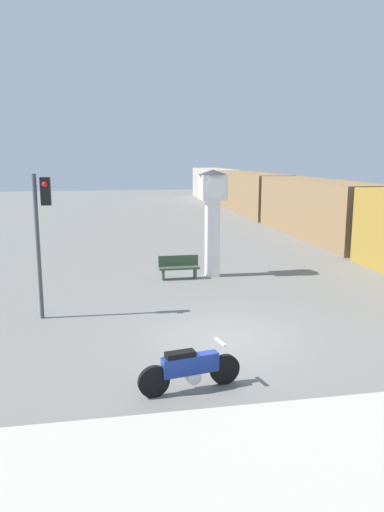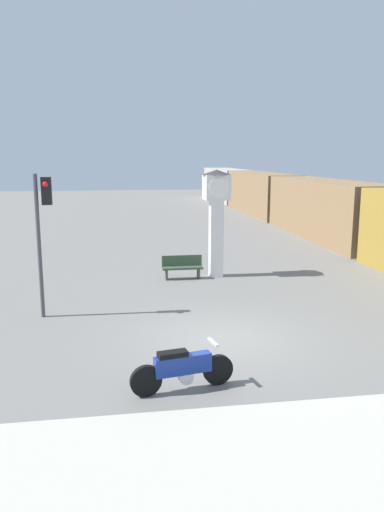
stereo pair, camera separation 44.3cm
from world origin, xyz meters
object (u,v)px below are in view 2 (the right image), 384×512
(clock_tower, at_px, (216,206))
(bench, at_px, (182,266))
(motorcycle, at_px, (183,369))
(freight_train, at_px, (288,200))
(traffic_light, at_px, (43,220))

(clock_tower, bearing_deg, bench, -172.22)
(motorcycle, distance_m, freight_train, 27.41)
(motorcycle, height_order, freight_train, freight_train)
(clock_tower, bearing_deg, freight_train, 61.11)
(traffic_light, height_order, bench, traffic_light)
(clock_tower, bearing_deg, traffic_light, -144.65)
(traffic_light, xyz_separation_m, bench, (4.69, 4.12, -2.46))
(freight_train, distance_m, traffic_light, 24.39)
(freight_train, height_order, traffic_light, traffic_light)
(freight_train, xyz_separation_m, bench, (-9.82, -15.45, -1.21))
(motorcycle, relative_size, clock_tower, 0.52)
(clock_tower, bearing_deg, motorcycle, -105.49)
(motorcycle, distance_m, traffic_light, 6.87)
(traffic_light, bearing_deg, bench, 41.34)
(motorcycle, relative_size, bench, 1.39)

